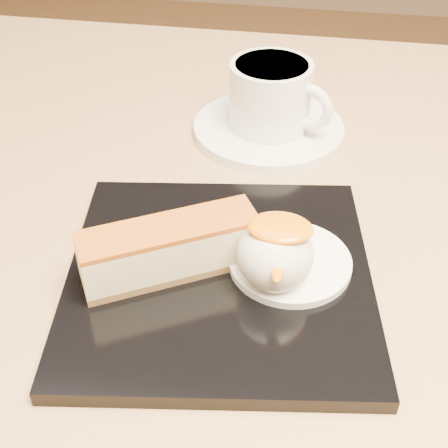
% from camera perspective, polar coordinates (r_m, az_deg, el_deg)
% --- Properties ---
extents(table, '(0.80, 0.80, 0.72)m').
position_cam_1_polar(table, '(0.63, 0.83, -10.73)').
color(table, black).
rests_on(table, ground).
extents(dessert_plate, '(0.25, 0.25, 0.01)m').
position_cam_1_polar(dessert_plate, '(0.46, -0.42, -4.85)').
color(dessert_plate, black).
rests_on(dessert_plate, table).
extents(cheesecake, '(0.13, 0.09, 0.04)m').
position_cam_1_polar(cheesecake, '(0.44, -5.01, -2.27)').
color(cheesecake, brown).
rests_on(cheesecake, dessert_plate).
extents(cream_smear, '(0.09, 0.09, 0.01)m').
position_cam_1_polar(cream_smear, '(0.46, 6.05, -3.47)').
color(cream_smear, white).
rests_on(cream_smear, dessert_plate).
extents(ice_cream_scoop, '(0.05, 0.05, 0.05)m').
position_cam_1_polar(ice_cream_scoop, '(0.43, 4.70, -2.81)').
color(ice_cream_scoop, white).
rests_on(ice_cream_scoop, cream_smear).
extents(mango_sauce, '(0.04, 0.03, 0.01)m').
position_cam_1_polar(mango_sauce, '(0.42, 5.16, -0.35)').
color(mango_sauce, orange).
rests_on(mango_sauce, ice_cream_scoop).
extents(mint_sprig, '(0.03, 0.02, 0.00)m').
position_cam_1_polar(mint_sprig, '(0.48, 2.82, -0.82)').
color(mint_sprig, '#2D8A31').
rests_on(mint_sprig, cream_smear).
extents(saucer, '(0.15, 0.15, 0.01)m').
position_cam_1_polar(saucer, '(0.63, 4.09, 8.67)').
color(saucer, white).
rests_on(saucer, table).
extents(coffee_cup, '(0.10, 0.08, 0.06)m').
position_cam_1_polar(coffee_cup, '(0.61, 4.42, 11.72)').
color(coffee_cup, white).
rests_on(coffee_cup, saucer).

